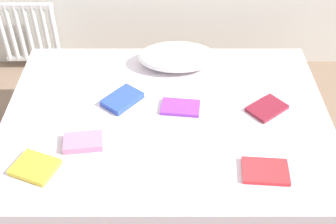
{
  "coord_description": "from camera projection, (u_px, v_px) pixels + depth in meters",
  "views": [
    {
      "loc": [
        0.01,
        -1.96,
        2.22
      ],
      "look_at": [
        0.0,
        0.05,
        0.48
      ],
      "focal_mm": 46.37,
      "sensor_mm": 36.0,
      "label": 1
    }
  ],
  "objects": [
    {
      "name": "ground_plane",
      "position": [
        168.0,
        170.0,
        2.94
      ],
      "size": [
        8.0,
        8.0,
        0.0
      ],
      "primitive_type": "plane",
      "color": "#7F6651"
    },
    {
      "name": "bed",
      "position": [
        168.0,
        145.0,
        2.77
      ],
      "size": [
        2.0,
        1.5,
        0.5
      ],
      "color": "brown",
      "rests_on": "ground"
    },
    {
      "name": "radiator",
      "position": [
        31.0,
        33.0,
        3.61
      ],
      "size": [
        0.47,
        0.04,
        0.53
      ],
      "color": "white",
      "rests_on": "ground"
    },
    {
      "name": "pillow",
      "position": [
        179.0,
        57.0,
        2.95
      ],
      "size": [
        0.53,
        0.32,
        0.15
      ],
      "primitive_type": "ellipsoid",
      "color": "white",
      "rests_on": "bed"
    },
    {
      "name": "textbook_red",
      "position": [
        267.0,
        171.0,
        2.25
      ],
      "size": [
        0.25,
        0.19,
        0.02
      ],
      "primitive_type": "cube",
      "rotation": [
        0.0,
        0.0,
        -0.08
      ],
      "color": "red",
      "rests_on": "bed"
    },
    {
      "name": "textbook_yellow",
      "position": [
        36.0,
        167.0,
        2.27
      ],
      "size": [
        0.27,
        0.25,
        0.03
      ],
      "primitive_type": "cube",
      "rotation": [
        0.0,
        0.0,
        -0.38
      ],
      "color": "yellow",
      "rests_on": "bed"
    },
    {
      "name": "textbook_pink",
      "position": [
        85.0,
        142.0,
        2.41
      ],
      "size": [
        0.23,
        0.16,
        0.04
      ],
      "primitive_type": "cube",
      "rotation": [
        0.0,
        0.0,
        0.13
      ],
      "color": "pink",
      "rests_on": "bed"
    },
    {
      "name": "textbook_maroon",
      "position": [
        268.0,
        108.0,
        2.64
      ],
      "size": [
        0.28,
        0.26,
        0.02
      ],
      "primitive_type": "cube",
      "rotation": [
        0.0,
        0.0,
        0.68
      ],
      "color": "maroon",
      "rests_on": "bed"
    },
    {
      "name": "textbook_blue",
      "position": [
        124.0,
        99.0,
        2.69
      ],
      "size": [
        0.27,
        0.28,
        0.04
      ],
      "primitive_type": "cube",
      "rotation": [
        0.0,
        0.0,
        0.88
      ],
      "color": "#2847B7",
      "rests_on": "bed"
    },
    {
      "name": "textbook_purple",
      "position": [
        182.0,
        107.0,
        2.64
      ],
      "size": [
        0.25,
        0.17,
        0.02
      ],
      "primitive_type": "cube",
      "rotation": [
        0.0,
        0.0,
        -0.12
      ],
      "color": "purple",
      "rests_on": "bed"
    }
  ]
}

